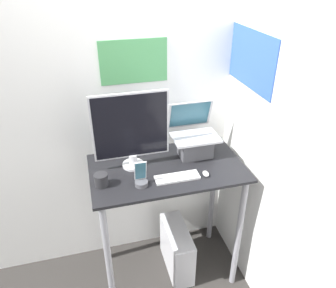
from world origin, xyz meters
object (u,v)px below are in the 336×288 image
at_px(laptop, 195,141).
at_px(mouse, 206,174).
at_px(computer_tower, 177,249).
at_px(keyboard, 177,177).
at_px(cell_phone, 141,179).
at_px(monitor, 131,131).

distance_m(laptop, mouse, 0.29).
xyz_separation_m(laptop, computer_tower, (-0.15, -0.11, -0.93)).
xyz_separation_m(mouse, computer_tower, (-0.14, 0.17, -0.84)).
xyz_separation_m(keyboard, cell_phone, (-0.24, -0.01, 0.04)).
height_order(monitor, keyboard, monitor).
relative_size(keyboard, mouse, 4.72).
bearing_deg(monitor, mouse, -28.70).
height_order(laptop, monitor, monitor).
xyz_separation_m(monitor, computer_tower, (0.30, -0.07, -1.09)).
xyz_separation_m(laptop, cell_phone, (-0.44, -0.27, -0.06)).
distance_m(laptop, cell_phone, 0.52).
height_order(mouse, cell_phone, cell_phone).
bearing_deg(monitor, laptop, 4.51).
xyz_separation_m(monitor, cell_phone, (0.01, -0.23, -0.23)).
bearing_deg(mouse, cell_phone, 178.55).
bearing_deg(monitor, keyboard, -41.49).
distance_m(monitor, computer_tower, 1.14).
distance_m(laptop, keyboard, 0.34).
distance_m(cell_phone, computer_tower, 0.93).
bearing_deg(laptop, mouse, -93.06).
distance_m(mouse, computer_tower, 0.87).
xyz_separation_m(laptop, mouse, (-0.01, -0.28, -0.09)).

